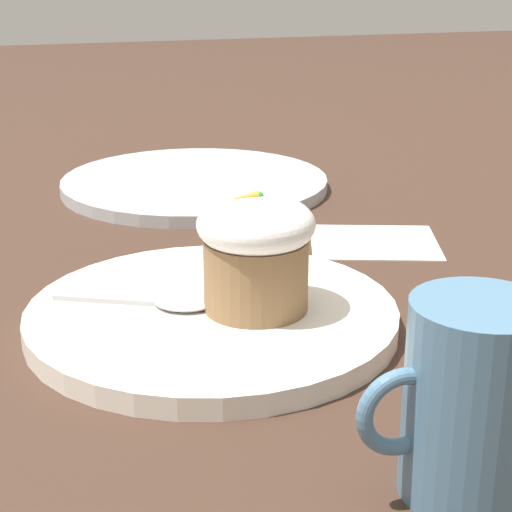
% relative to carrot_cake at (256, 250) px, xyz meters
% --- Properties ---
extents(ground_plane, '(4.00, 4.00, 0.00)m').
position_rel_carrot_cake_xyz_m(ground_plane, '(0.03, -0.01, -0.06)').
color(ground_plane, '#3D281E').
extents(dessert_plate, '(0.27, 0.27, 0.02)m').
position_rel_carrot_cake_xyz_m(dessert_plate, '(0.03, -0.01, -0.05)').
color(dessert_plate, white).
rests_on(dessert_plate, ground_plane).
extents(carrot_cake, '(0.08, 0.08, 0.09)m').
position_rel_carrot_cake_xyz_m(carrot_cake, '(0.00, 0.00, 0.00)').
color(carrot_cake, olive).
rests_on(carrot_cake, dessert_plate).
extents(spoon, '(0.12, 0.07, 0.01)m').
position_rel_carrot_cake_xyz_m(spoon, '(0.06, -0.02, -0.04)').
color(spoon, '#B7B7BC').
rests_on(spoon, dessert_plate).
extents(coffee_cup, '(0.10, 0.07, 0.10)m').
position_rel_carrot_cake_xyz_m(coffee_cup, '(-0.04, 0.22, -0.01)').
color(coffee_cup, teal).
rests_on(coffee_cup, ground_plane).
extents(side_plate, '(0.30, 0.30, 0.01)m').
position_rel_carrot_cake_xyz_m(side_plate, '(-0.04, -0.38, -0.05)').
color(side_plate, '#B2B7BC').
rests_on(side_plate, ground_plane).
extents(paper_napkin, '(0.14, 0.13, 0.00)m').
position_rel_carrot_cake_xyz_m(paper_napkin, '(-0.16, -0.15, -0.06)').
color(paper_napkin, white).
rests_on(paper_napkin, ground_plane).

